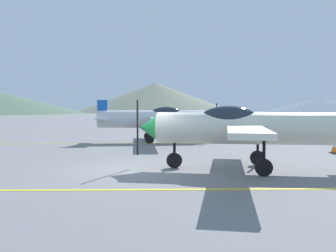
# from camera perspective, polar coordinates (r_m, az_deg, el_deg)

# --- Properties ---
(ground_plane) EXTENTS (400.00, 400.00, 0.00)m
(ground_plane) POSITION_cam_1_polar(r_m,az_deg,el_deg) (12.63, -5.18, -6.83)
(ground_plane) COLOR slate
(apron_line_near) EXTENTS (80.00, 0.16, 0.01)m
(apron_line_near) POSITION_cam_1_polar(r_m,az_deg,el_deg) (9.55, -6.51, -10.00)
(apron_line_near) COLOR yellow
(apron_line_near) RESTS_ON ground_plane
(apron_line_far) EXTENTS (80.00, 0.16, 0.01)m
(apron_line_far) POSITION_cam_1_polar(r_m,az_deg,el_deg) (21.40, -3.55, -2.81)
(apron_line_far) COLOR yellow
(apron_line_far) RESTS_ON ground_plane
(airplane_near) EXTENTS (7.65, 8.74, 2.62)m
(airplane_near) POSITION_cam_1_polar(r_m,az_deg,el_deg) (12.58, 12.24, -0.17)
(airplane_near) COLOR silver
(airplane_near) RESTS_ON ground_plane
(airplane_mid) EXTENTS (7.60, 8.74, 2.62)m
(airplane_mid) POSITION_cam_1_polar(r_m,az_deg,el_deg) (22.55, -1.81, 1.22)
(airplane_mid) COLOR silver
(airplane_mid) RESTS_ON ground_plane
(traffic_cone_front) EXTENTS (0.36, 0.36, 0.59)m
(traffic_cone_front) POSITION_cam_1_polar(r_m,az_deg,el_deg) (18.67, 24.80, -3.04)
(traffic_cone_front) COLOR black
(traffic_cone_front) RESTS_ON ground_plane
(hill_centerleft) EXTENTS (72.08, 72.08, 13.47)m
(hill_centerleft) POSITION_cam_1_polar(r_m,az_deg,el_deg) (164.05, -2.01, 4.50)
(hill_centerleft) COLOR slate
(hill_centerleft) RESTS_ON ground_plane
(hill_centerright) EXTENTS (52.91, 52.91, 6.77)m
(hill_centerright) POSITION_cam_1_polar(r_m,az_deg,el_deg) (184.25, 22.96, 3.06)
(hill_centerright) COLOR slate
(hill_centerright) RESTS_ON ground_plane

